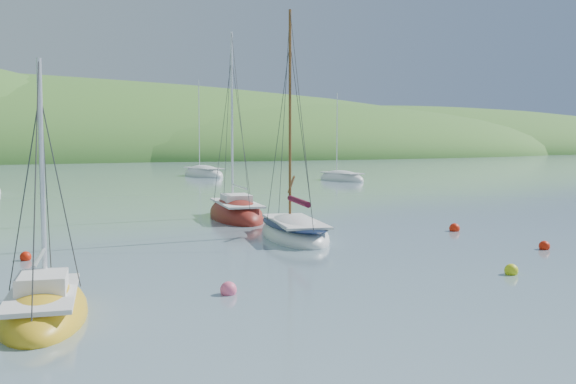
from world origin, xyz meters
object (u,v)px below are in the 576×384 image
daysailer_white (294,232)px  sloop_red (236,215)px  sailboat_yellow (44,310)px  distant_sloop_d (341,179)px  distant_sloop_b (203,175)px

daysailer_white → sloop_red: bearing=101.5°
daysailer_white → sailboat_yellow: 13.89m
daysailer_white → distant_sloop_d: (26.34, 32.79, -0.05)m
sailboat_yellow → distant_sloop_d: (37.91, 40.48, 0.01)m
distant_sloop_d → daysailer_white: bearing=-128.0°
sailboat_yellow → distant_sloop_b: distant_sloop_b is taller
sloop_red → distant_sloop_d: (25.38, 25.35, -0.03)m
daysailer_white → sailboat_yellow: bearing=-127.6°
sailboat_yellow → distant_sloop_d: size_ratio=0.64×
sailboat_yellow → distant_sloop_b: bearing=78.4°
sloop_red → distant_sloop_d: 35.87m
sloop_red → distant_sloop_b: distant_sloop_b is taller
sailboat_yellow → distant_sloop_d: distant_sloop_d is taller
sailboat_yellow → distant_sloop_b: 63.34m
daysailer_white → distant_sloop_d: daysailer_white is taller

